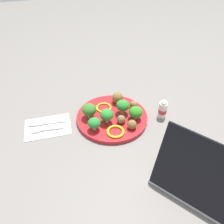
# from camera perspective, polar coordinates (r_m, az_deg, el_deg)

# --- Properties ---
(ground_plane) EXTENTS (4.00, 4.00, 0.00)m
(ground_plane) POSITION_cam_1_polar(r_m,az_deg,el_deg) (0.90, 0.00, -1.76)
(ground_plane) COLOR slate
(plate) EXTENTS (0.28, 0.28, 0.02)m
(plate) POSITION_cam_1_polar(r_m,az_deg,el_deg) (0.90, 0.00, -1.37)
(plate) COLOR red
(plate) RESTS_ON ground_plane
(broccoli_floret_mid_right) EXTENTS (0.05, 0.05, 0.06)m
(broccoli_floret_mid_right) POSITION_cam_1_polar(r_m,az_deg,el_deg) (0.88, 2.73, 1.64)
(broccoli_floret_mid_right) COLOR #A7CA69
(broccoli_floret_mid_right) RESTS_ON plate
(broccoli_floret_front_right) EXTENTS (0.05, 0.05, 0.05)m
(broccoli_floret_front_right) POSITION_cam_1_polar(r_m,az_deg,el_deg) (0.82, -4.52, -2.79)
(broccoli_floret_front_right) COLOR #ABC07C
(broccoli_floret_front_right) RESTS_ON plate
(broccoli_floret_mid_left) EXTENTS (0.05, 0.05, 0.06)m
(broccoli_floret_mid_left) POSITION_cam_1_polar(r_m,az_deg,el_deg) (0.84, -1.32, -0.72)
(broccoli_floret_mid_left) COLOR #A6C776
(broccoli_floret_mid_left) RESTS_ON plate
(broccoli_floret_front_left) EXTENTS (0.05, 0.05, 0.05)m
(broccoli_floret_front_left) POSITION_cam_1_polar(r_m,az_deg,el_deg) (0.87, 5.99, -0.03)
(broccoli_floret_front_left) COLOR #A6BD7B
(broccoli_floret_front_left) RESTS_ON plate
(broccoli_floret_back_right) EXTENTS (0.06, 0.06, 0.06)m
(broccoli_floret_back_right) POSITION_cam_1_polar(r_m,az_deg,el_deg) (0.87, -5.80, 0.57)
(broccoli_floret_back_right) COLOR #8CC16A
(broccoli_floret_back_right) RESTS_ON plate
(meatball_back_right) EXTENTS (0.05, 0.05, 0.05)m
(meatball_back_right) POSITION_cam_1_polar(r_m,az_deg,el_deg) (0.95, 1.39, 3.58)
(meatball_back_right) COLOR brown
(meatball_back_right) RESTS_ON plate
(meatball_mid_left) EXTENTS (0.04, 0.04, 0.04)m
(meatball_mid_left) POSITION_cam_1_polar(r_m,az_deg,el_deg) (0.83, 5.06, -3.17)
(meatball_mid_left) COLOR brown
(meatball_mid_left) RESTS_ON plate
(meatball_near_rim) EXTENTS (0.03, 0.03, 0.03)m
(meatball_near_rim) POSITION_cam_1_polar(r_m,az_deg,el_deg) (0.93, 5.50, 1.83)
(meatball_near_rim) COLOR brown
(meatball_near_rim) RESTS_ON plate
(meatball_front_left) EXTENTS (0.03, 0.03, 0.03)m
(meatball_front_left) POSITION_cam_1_polar(r_m,az_deg,el_deg) (0.85, 2.35, -1.85)
(meatball_front_left) COLOR brown
(meatball_front_left) RESTS_ON plate
(pepper_ring_front_right) EXTENTS (0.07, 0.07, 0.01)m
(pepper_ring_front_right) POSITION_cam_1_polar(r_m,az_deg,el_deg) (0.93, -2.09, 1.13)
(pepper_ring_front_right) COLOR yellow
(pepper_ring_front_right) RESTS_ON plate
(pepper_ring_far_rim) EXTENTS (0.08, 0.08, 0.01)m
(pepper_ring_far_rim) POSITION_cam_1_polar(r_m,az_deg,el_deg) (0.82, 0.89, -4.95)
(pepper_ring_far_rim) COLOR yellow
(pepper_ring_far_rim) RESTS_ON plate
(napkin) EXTENTS (0.17, 0.13, 0.01)m
(napkin) POSITION_cam_1_polar(r_m,az_deg,el_deg) (0.90, -15.89, -3.57)
(napkin) COLOR white
(napkin) RESTS_ON ground_plane
(fork) EXTENTS (0.12, 0.03, 0.01)m
(fork) POSITION_cam_1_polar(r_m,az_deg,el_deg) (0.89, -16.40, -4.17)
(fork) COLOR silver
(fork) RESTS_ON napkin
(knife) EXTENTS (0.15, 0.03, 0.01)m
(knife) POSITION_cam_1_polar(r_m,az_deg,el_deg) (0.91, -16.44, -2.64)
(knife) COLOR white
(knife) RESTS_ON napkin
(yogurt_bottle) EXTENTS (0.03, 0.03, 0.08)m
(yogurt_bottle) POSITION_cam_1_polar(r_m,az_deg,el_deg) (0.91, 12.66, 0.51)
(yogurt_bottle) COLOR white
(yogurt_bottle) RESTS_ON ground_plane
(laptop) EXTENTS (0.37, 0.39, 0.21)m
(laptop) POSITION_cam_1_polar(r_m,az_deg,el_deg) (0.73, 24.46, -15.99)
(laptop) COLOR #B8B8B8
(laptop) RESTS_ON ground_plane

